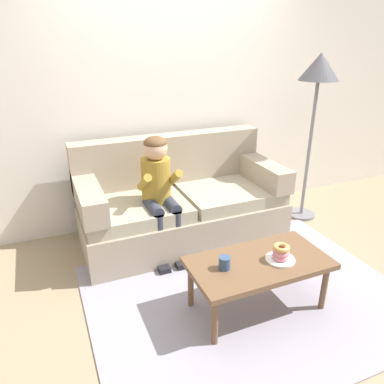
{
  "coord_description": "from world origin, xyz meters",
  "views": [
    {
      "loc": [
        -1.3,
        -2.22,
        1.88
      ],
      "look_at": [
        -0.18,
        0.45,
        0.65
      ],
      "focal_mm": 34.46,
      "sensor_mm": 36.0,
      "label": 1
    }
  ],
  "objects_px": {
    "donut": "(280,256)",
    "toy_controller": "(275,259)",
    "person_child": "(159,186)",
    "floor_lamp": "(318,81)",
    "couch": "(180,205)",
    "coffee_table": "(259,266)",
    "mug": "(225,263)"
  },
  "relations": [
    {
      "from": "couch",
      "to": "floor_lamp",
      "type": "distance_m",
      "value": 1.82
    },
    {
      "from": "person_child",
      "to": "toy_controller",
      "type": "bearing_deg",
      "value": -31.28
    },
    {
      "from": "couch",
      "to": "coffee_table",
      "type": "xyz_separation_m",
      "value": [
        0.13,
        -1.22,
        0.01
      ]
    },
    {
      "from": "mug",
      "to": "person_child",
      "type": "bearing_deg",
      "value": 97.76
    },
    {
      "from": "coffee_table",
      "to": "mug",
      "type": "bearing_deg",
      "value": 177.39
    },
    {
      "from": "person_child",
      "to": "floor_lamp",
      "type": "distance_m",
      "value": 1.89
    },
    {
      "from": "couch",
      "to": "mug",
      "type": "height_order",
      "value": "couch"
    },
    {
      "from": "couch",
      "to": "person_child",
      "type": "bearing_deg",
      "value": -142.62
    },
    {
      "from": "coffee_table",
      "to": "person_child",
      "type": "xyz_separation_m",
      "value": [
        -0.41,
        1.01,
        0.3
      ]
    },
    {
      "from": "person_child",
      "to": "donut",
      "type": "relative_size",
      "value": 9.18
    },
    {
      "from": "couch",
      "to": "mug",
      "type": "bearing_deg",
      "value": -96.64
    },
    {
      "from": "couch",
      "to": "donut",
      "type": "xyz_separation_m",
      "value": [
        0.27,
        -1.27,
        0.09
      ]
    },
    {
      "from": "coffee_table",
      "to": "floor_lamp",
      "type": "relative_size",
      "value": 0.58
    },
    {
      "from": "person_child",
      "to": "couch",
      "type": "bearing_deg",
      "value": 37.38
    },
    {
      "from": "mug",
      "to": "toy_controller",
      "type": "relative_size",
      "value": 0.4
    },
    {
      "from": "floor_lamp",
      "to": "couch",
      "type": "bearing_deg",
      "value": 176.25
    },
    {
      "from": "mug",
      "to": "toy_controller",
      "type": "height_order",
      "value": "mug"
    },
    {
      "from": "toy_controller",
      "to": "floor_lamp",
      "type": "bearing_deg",
      "value": 66.24
    },
    {
      "from": "person_child",
      "to": "donut",
      "type": "xyz_separation_m",
      "value": [
        0.55,
        -1.06,
        -0.23
      ]
    },
    {
      "from": "coffee_table",
      "to": "mug",
      "type": "xyz_separation_m",
      "value": [
        -0.27,
        0.01,
        0.09
      ]
    },
    {
      "from": "coffee_table",
      "to": "mug",
      "type": "distance_m",
      "value": 0.29
    },
    {
      "from": "person_child",
      "to": "toy_controller",
      "type": "xyz_separation_m",
      "value": [
        0.9,
        -0.55,
        -0.65
      ]
    },
    {
      "from": "couch",
      "to": "floor_lamp",
      "type": "height_order",
      "value": "floor_lamp"
    },
    {
      "from": "coffee_table",
      "to": "donut",
      "type": "xyz_separation_m",
      "value": [
        0.14,
        -0.05,
        0.08
      ]
    },
    {
      "from": "mug",
      "to": "couch",
      "type": "bearing_deg",
      "value": 83.36
    },
    {
      "from": "floor_lamp",
      "to": "toy_controller",
      "type": "bearing_deg",
      "value": -140.72
    },
    {
      "from": "donut",
      "to": "toy_controller",
      "type": "bearing_deg",
      "value": 55.75
    },
    {
      "from": "donut",
      "to": "floor_lamp",
      "type": "distance_m",
      "value": 1.95
    },
    {
      "from": "floor_lamp",
      "to": "donut",
      "type": "bearing_deg",
      "value": -134.59
    },
    {
      "from": "coffee_table",
      "to": "couch",
      "type": "bearing_deg",
      "value": 96.13
    },
    {
      "from": "couch",
      "to": "donut",
      "type": "bearing_deg",
      "value": -77.93
    },
    {
      "from": "couch",
      "to": "floor_lamp",
      "type": "relative_size",
      "value": 1.11
    }
  ]
}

